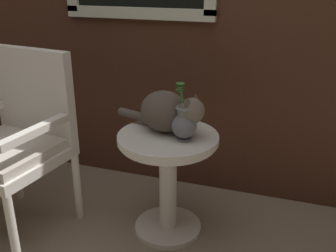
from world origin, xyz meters
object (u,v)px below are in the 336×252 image
Objects in this scene: wicker_side_table at (168,164)px; cat at (167,111)px; wicker_chair at (17,136)px; pewter_vase_with_ivy at (184,123)px.

wicker_side_table is 1.11× the size of cat.
wicker_side_table is 0.85m from wicker_chair.
cat is (-0.02, 0.04, 0.29)m from wicker_side_table.
wicker_side_table is at bearing 12.91° from wicker_chair.
wicker_side_table is at bearing -66.43° from cat.
wicker_chair is at bearing -167.09° from wicker_side_table.
pewter_vase_with_ivy is (0.10, -0.03, 0.27)m from wicker_side_table.
pewter_vase_with_ivy reaches higher than cat.
wicker_side_table is 0.29m from cat.
cat is at bearing 146.57° from pewter_vase_with_ivy.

